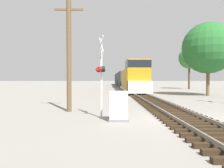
% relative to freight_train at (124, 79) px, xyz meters
% --- Properties ---
extents(ground_plane, '(400.00, 400.00, 0.00)m').
position_rel_freight_train_xyz_m(ground_plane, '(0.00, -46.07, -2.02)').
color(ground_plane, gray).
extents(rail_track_bed, '(2.60, 160.00, 0.31)m').
position_rel_freight_train_xyz_m(rail_track_bed, '(0.00, -46.07, -1.88)').
color(rail_track_bed, black).
rests_on(rail_track_bed, ground).
extents(freight_train, '(3.04, 63.26, 4.64)m').
position_rel_freight_train_xyz_m(freight_train, '(0.00, 0.00, 0.00)').
color(freight_train, '#B77A14').
rests_on(freight_train, ground).
extents(crossing_signal_near, '(0.54, 1.01, 4.36)m').
position_rel_freight_train_xyz_m(crossing_signal_near, '(-4.27, -45.42, 0.45)').
color(crossing_signal_near, silver).
rests_on(crossing_signal_near, ground).
extents(relay_cabinet, '(0.99, 0.54, 1.50)m').
position_rel_freight_train_xyz_m(relay_cabinet, '(-3.36, -46.35, -1.28)').
color(relay_cabinet, slate).
rests_on(relay_cabinet, ground).
extents(utility_pole, '(1.80, 0.30, 7.08)m').
position_rel_freight_train_xyz_m(utility_pole, '(-6.38, -43.15, 1.64)').
color(utility_pole, brown).
rests_on(utility_pole, ground).
extents(tree_far_right, '(6.28, 6.28, 9.02)m').
position_rel_freight_train_xyz_m(tree_far_right, '(8.36, -30.41, 3.85)').
color(tree_far_right, brown).
rests_on(tree_far_right, ground).
extents(tree_mid_background, '(4.26, 4.26, 8.46)m').
position_rel_freight_train_xyz_m(tree_mid_background, '(12.64, -12.55, 4.27)').
color(tree_mid_background, '#473521').
rests_on(tree_mid_background, ground).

